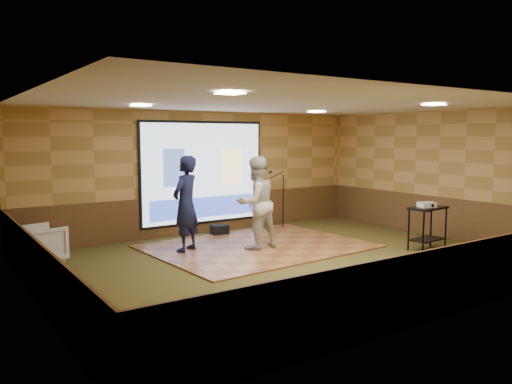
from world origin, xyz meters
TOP-DOWN VIEW (x-y plane):
  - ground at (0.00, 0.00)m, footprint 9.00×9.00m
  - room_shell at (0.00, 0.00)m, footprint 9.04×7.04m
  - wainscot_back at (0.00, 3.48)m, footprint 9.00×0.04m
  - wainscot_front at (0.00, -3.48)m, footprint 9.00×0.04m
  - wainscot_left at (-4.48, 0.00)m, footprint 0.04×7.00m
  - wainscot_right at (4.48, 0.00)m, footprint 0.04×7.00m
  - projector_screen at (0.00, 3.44)m, footprint 3.32×0.06m
  - downlight_nw at (-2.20, 1.80)m, footprint 0.32×0.32m
  - downlight_ne at (2.20, 1.80)m, footprint 0.32×0.32m
  - downlight_sw at (-2.20, -1.50)m, footprint 0.32×0.32m
  - downlight_se at (2.20, -1.50)m, footprint 0.32×0.32m
  - dance_floor at (0.21, 1.37)m, footprint 4.66×3.66m
  - player_left at (-1.30, 1.78)m, footprint 0.86×0.78m
  - player_right at (0.04, 1.19)m, footprint 1.00×0.82m
  - av_table at (3.01, -0.85)m, footprint 0.87×0.46m
  - projector at (2.93, -0.88)m, footprint 0.39×0.36m
  - mic_stand at (1.98, 2.89)m, footprint 0.60×0.24m
  - banquet_chair at (-4.00, 2.48)m, footprint 0.99×0.97m
  - duffel_bag at (0.16, 2.96)m, footprint 0.42×0.29m

SIDE VIEW (x-z plane):
  - ground at x=0.00m, z-range 0.00..0.00m
  - dance_floor at x=0.21m, z-range 0.00..0.03m
  - duffel_bag at x=0.16m, z-range 0.00..0.25m
  - banquet_chair at x=-4.00m, z-range 0.00..0.73m
  - wainscot_back at x=0.00m, z-range 0.00..0.95m
  - wainscot_front at x=0.00m, z-range 0.00..0.95m
  - wainscot_left at x=-4.48m, z-range 0.00..0.95m
  - wainscot_right at x=4.48m, z-range 0.00..0.95m
  - mic_stand at x=1.98m, z-range -0.27..1.25m
  - av_table at x=3.01m, z-range 0.18..1.10m
  - projector at x=2.93m, z-range 0.92..1.03m
  - player_right at x=0.04m, z-range 0.03..1.97m
  - player_left at x=-1.30m, z-range 0.03..2.00m
  - projector_screen at x=0.00m, z-range 0.21..2.73m
  - room_shell at x=0.00m, z-range 0.58..3.60m
  - downlight_nw at x=-2.20m, z-range 2.96..2.98m
  - downlight_ne at x=2.20m, z-range 2.96..2.98m
  - downlight_sw at x=-2.20m, z-range 2.96..2.98m
  - downlight_se at x=2.20m, z-range 2.96..2.98m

